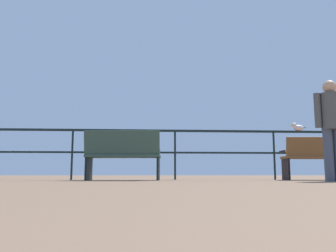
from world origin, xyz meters
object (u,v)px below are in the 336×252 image
at_px(person_by_bench, 332,123).
at_px(bench_near_left, 123,153).
at_px(bench_near_right, 323,156).
at_px(seagull_on_rail, 298,127).

bearing_deg(person_by_bench, bench_near_left, 162.56).
height_order(bench_near_left, person_by_bench, person_by_bench).
bearing_deg(bench_near_right, person_by_bench, -109.79).
bearing_deg(seagull_on_rail, person_by_bench, -96.51).
height_order(bench_near_right, person_by_bench, person_by_bench).
bearing_deg(person_by_bench, seagull_on_rail, 83.49).
xyz_separation_m(bench_near_left, bench_near_right, (4.13, 0.01, -0.03)).
xyz_separation_m(bench_near_right, seagull_on_rail, (-0.22, 0.64, 0.68)).
relative_size(bench_near_right, person_by_bench, 0.91).
relative_size(bench_near_left, seagull_on_rail, 3.99).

